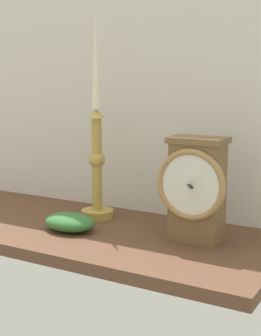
% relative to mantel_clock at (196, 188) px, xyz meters
% --- Properties ---
extents(ground_plane, '(1.00, 0.36, 0.02)m').
position_rel_mantel_clock_xyz_m(ground_plane, '(-0.32, -0.03, -0.12)').
color(ground_plane, brown).
extents(back_wall, '(1.20, 0.02, 0.65)m').
position_rel_mantel_clock_xyz_m(back_wall, '(-0.32, 0.16, 0.22)').
color(back_wall, silver).
rests_on(back_wall, ground_plane).
extents(mantel_clock, '(0.14, 0.09, 0.21)m').
position_rel_mantel_clock_xyz_m(mantel_clock, '(0.00, 0.00, 0.00)').
color(mantel_clock, brown).
rests_on(mantel_clock, ground_plane).
extents(candlestick_tall_left, '(0.07, 0.07, 0.47)m').
position_rel_mantel_clock_xyz_m(candlestick_tall_left, '(-0.26, 0.05, 0.05)').
color(candlestick_tall_left, '#BC9A46').
rests_on(candlestick_tall_left, ground_plane).
extents(ivy_sprig, '(0.12, 0.08, 0.04)m').
position_rel_mantel_clock_xyz_m(ivy_sprig, '(-0.26, -0.07, -0.09)').
color(ivy_sprig, '#367236').
rests_on(ivy_sprig, ground_plane).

